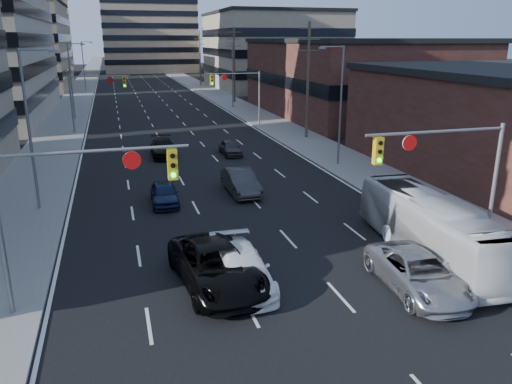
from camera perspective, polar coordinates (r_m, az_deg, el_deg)
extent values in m
cube|color=black|center=(139.92, -13.84, 12.77)|extent=(18.00, 300.00, 0.02)
cube|color=slate|center=(139.90, -18.65, 12.40)|extent=(5.00, 300.00, 0.15)
cube|color=slate|center=(140.88, -9.05, 13.09)|extent=(5.00, 300.00, 0.15)
cube|color=gray|center=(110.95, -26.24, 14.68)|extent=(20.00, 30.00, 16.00)
cube|color=#472119|center=(66.79, 11.02, 12.56)|extent=(20.00, 30.00, 9.00)
cube|color=gray|center=(102.31, 1.72, 15.73)|extent=(22.00, 28.00, 14.00)
cube|color=#ADA089|center=(151.08, -25.38, 15.76)|extent=(24.00, 24.00, 20.00)
cube|color=gray|center=(144.60, -0.77, 15.75)|extent=(22.00, 22.00, 12.00)
cylinder|color=slate|center=(19.05, -27.14, -4.66)|extent=(0.18, 0.18, 6.00)
cylinder|color=slate|center=(17.87, -18.11, 4.47)|extent=(6.50, 0.12, 0.12)
cube|color=gold|center=(18.09, -9.52, 3.12)|extent=(0.35, 0.28, 1.10)
cylinder|color=black|center=(17.86, -9.52, 4.09)|extent=(0.18, 0.06, 0.18)
cylinder|color=black|center=(17.94, -9.46, 3.00)|extent=(0.18, 0.06, 0.18)
cylinder|color=#0CE526|center=(18.03, -9.41, 1.92)|extent=(0.18, 0.06, 0.18)
cylinder|color=white|center=(17.91, -14.00, 3.53)|extent=(0.64, 0.06, 0.64)
cylinder|color=slate|center=(24.55, 25.49, 0.17)|extent=(0.18, 0.18, 6.00)
cylinder|color=slate|center=(21.93, 19.97, 6.51)|extent=(6.50, 0.12, 0.12)
cube|color=gold|center=(20.63, 13.77, 4.58)|extent=(0.35, 0.28, 1.10)
cylinder|color=black|center=(20.43, 14.05, 5.45)|extent=(0.18, 0.06, 0.18)
cylinder|color=black|center=(20.50, 13.98, 4.49)|extent=(0.18, 0.06, 0.18)
cylinder|color=#0CE526|center=(20.57, 13.91, 3.54)|extent=(0.18, 0.06, 0.18)
cylinder|color=white|center=(21.28, 17.15, 5.37)|extent=(0.64, 0.06, 0.64)
cylinder|color=slate|center=(55.00, -20.32, 9.33)|extent=(0.18, 0.18, 6.00)
cylinder|color=slate|center=(54.60, -17.43, 12.52)|extent=(6.00, 0.12, 0.12)
cube|color=gold|center=(54.66, -14.80, 12.05)|extent=(0.35, 0.28, 1.10)
cylinder|color=black|center=(54.47, -14.83, 12.40)|extent=(0.18, 0.06, 0.18)
cylinder|color=black|center=(54.50, -14.80, 12.04)|extent=(0.18, 0.06, 0.18)
cylinder|color=#0CE526|center=(54.53, -14.77, 11.67)|extent=(0.18, 0.06, 0.18)
cylinder|color=white|center=(54.59, -16.32, 12.19)|extent=(0.64, 0.06, 0.64)
cylinder|color=slate|center=(57.14, 0.38, 10.63)|extent=(0.18, 0.18, 6.00)
cylinder|color=slate|center=(56.12, -2.63, 13.37)|extent=(6.00, 0.12, 0.12)
cube|color=gold|center=(55.66, -5.09, 12.62)|extent=(0.35, 0.28, 1.10)
cylinder|color=black|center=(55.48, -5.06, 12.97)|extent=(0.18, 0.06, 0.18)
cylinder|color=black|center=(55.50, -5.05, 12.61)|extent=(0.18, 0.06, 0.18)
cylinder|color=#0CE526|center=(55.53, -5.04, 12.25)|extent=(0.18, 0.06, 0.18)
cylinder|color=white|center=(55.90, -3.64, 12.92)|extent=(0.64, 0.06, 0.64)
cylinder|color=#4C3D2D|center=(49.14, 5.94, 12.41)|extent=(0.28, 0.28, 11.00)
cube|color=#4C3D2D|center=(48.99, 6.13, 18.13)|extent=(2.20, 0.10, 0.10)
cube|color=#4C3D2D|center=(48.98, 6.09, 16.96)|extent=(2.20, 0.10, 0.10)
cube|color=#4C3D2D|center=(48.99, 6.05, 15.79)|extent=(2.20, 0.10, 0.10)
cylinder|color=#4C3D2D|center=(77.74, -2.50, 14.19)|extent=(0.28, 0.28, 11.00)
cube|color=#4C3D2D|center=(77.64, -2.55, 17.80)|extent=(2.20, 0.10, 0.10)
cube|color=#4C3D2D|center=(77.63, -2.54, 17.06)|extent=(2.20, 0.10, 0.10)
cube|color=#4C3D2D|center=(77.64, -2.53, 16.32)|extent=(2.20, 0.10, 0.10)
cylinder|color=#4C3D2D|center=(107.10, -6.41, 14.90)|extent=(0.28, 0.28, 11.00)
cube|color=#4C3D2D|center=(107.03, -6.50, 17.52)|extent=(2.20, 0.10, 0.10)
cube|color=#4C3D2D|center=(107.03, -6.48, 16.98)|extent=(2.20, 0.10, 0.10)
cube|color=#4C3D2D|center=(107.04, -6.46, 16.45)|extent=(2.20, 0.10, 0.10)
cylinder|color=slate|center=(30.22, -24.47, 6.15)|extent=(0.16, 0.16, 9.00)
cylinder|color=slate|center=(29.70, -23.77, 14.66)|extent=(1.80, 0.10, 0.10)
cube|color=slate|center=(29.61, -22.18, 14.68)|extent=(0.50, 0.22, 0.14)
cylinder|color=slate|center=(64.82, -20.36, 11.70)|extent=(0.16, 0.16, 9.00)
cylinder|color=slate|center=(64.58, -19.95, 15.65)|extent=(1.80, 0.10, 0.10)
cube|color=slate|center=(64.54, -19.21, 15.65)|extent=(0.50, 0.22, 0.14)
cylinder|color=slate|center=(99.70, -19.09, 13.36)|extent=(0.16, 0.16, 9.00)
cylinder|color=slate|center=(99.54, -18.81, 15.93)|extent=(1.80, 0.10, 0.10)
cube|color=slate|center=(99.51, -18.33, 15.93)|extent=(0.50, 0.22, 0.14)
cylinder|color=slate|center=(38.54, 9.64, 9.49)|extent=(0.16, 0.16, 9.00)
cylinder|color=slate|center=(37.84, 8.70, 16.09)|extent=(1.80, 0.10, 0.10)
cube|color=slate|center=(37.52, 7.54, 16.01)|extent=(0.50, 0.22, 0.14)
cylinder|color=slate|center=(71.58, -2.69, 13.13)|extent=(0.16, 0.16, 9.00)
cylinder|color=slate|center=(71.20, -3.48, 16.64)|extent=(1.80, 0.10, 0.10)
cube|color=slate|center=(71.03, -4.13, 16.56)|extent=(0.50, 0.22, 0.14)
imported|color=black|center=(19.99, -4.56, -8.45)|extent=(3.42, 6.34, 1.69)
imported|color=white|center=(20.01, -1.69, -8.73)|extent=(2.20, 5.11, 1.46)
imported|color=#9F9FA3|center=(20.61, 18.02, -8.77)|extent=(2.80, 5.52, 1.49)
imported|color=silver|center=(23.66, 19.38, -3.82)|extent=(2.97, 10.13, 2.79)
imported|color=#0D1935|center=(30.11, -10.44, -0.16)|extent=(1.67, 3.91, 1.32)
imported|color=#2D2D2F|center=(31.65, -1.77, 1.17)|extent=(1.71, 4.66, 1.53)
imported|color=black|center=(42.61, -10.53, 5.00)|extent=(2.13, 5.00, 1.44)
imported|color=#2F2F31|center=(42.45, -2.96, 5.09)|extent=(1.52, 3.69, 1.25)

